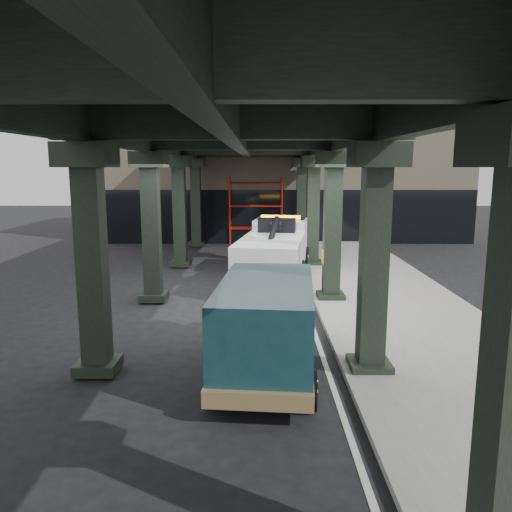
{
  "coord_description": "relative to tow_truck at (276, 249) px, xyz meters",
  "views": [
    {
      "loc": [
        0.14,
        -14.42,
        4.5
      ],
      "look_at": [
        0.07,
        1.29,
        1.7
      ],
      "focal_mm": 35.0,
      "sensor_mm": 36.0,
      "label": 1
    }
  ],
  "objects": [
    {
      "name": "lane_stripe",
      "position": [
        0.84,
        -3.32,
        -1.26
      ],
      "size": [
        0.12,
        38.0,
        0.01
      ],
      "primitive_type": "cube",
      "color": "silver",
      "rests_on": "ground"
    },
    {
      "name": "building",
      "position": [
        1.14,
        14.68,
        2.74
      ],
      "size": [
        22.0,
        10.0,
        8.0
      ],
      "primitive_type": "cube",
      "color": "#C6B793",
      "rests_on": "ground"
    },
    {
      "name": "towed_van",
      "position": [
        -0.52,
        -9.26,
        -0.12
      ],
      "size": [
        2.48,
        5.4,
        2.13
      ],
      "rotation": [
        0.0,
        0.0,
        -0.09
      ],
      "color": "#11373D",
      "rests_on": "ground"
    },
    {
      "name": "tow_truck",
      "position": [
        0.0,
        0.0,
        0.0
      ],
      "size": [
        3.28,
        8.1,
        2.59
      ],
      "rotation": [
        0.0,
        0.0,
        -0.15
      ],
      "color": "black",
      "rests_on": "ground"
    },
    {
      "name": "sidewalk",
      "position": [
        3.64,
        -3.32,
        -1.19
      ],
      "size": [
        5.0,
        40.0,
        0.15
      ],
      "primitive_type": "cube",
      "color": "gray",
      "rests_on": "ground"
    },
    {
      "name": "ground",
      "position": [
        -0.86,
        -5.32,
        -1.26
      ],
      "size": [
        90.0,
        90.0,
        0.0
      ],
      "primitive_type": "plane",
      "color": "black",
      "rests_on": "ground"
    },
    {
      "name": "viaduct",
      "position": [
        -1.26,
        -3.32,
        4.2
      ],
      "size": [
        7.4,
        32.0,
        6.4
      ],
      "color": "black",
      "rests_on": "ground"
    },
    {
      "name": "scaffolding",
      "position": [
        -0.86,
        9.32,
        0.85
      ],
      "size": [
        3.08,
        0.88,
        4.0
      ],
      "color": "#B01D0E",
      "rests_on": "ground"
    }
  ]
}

